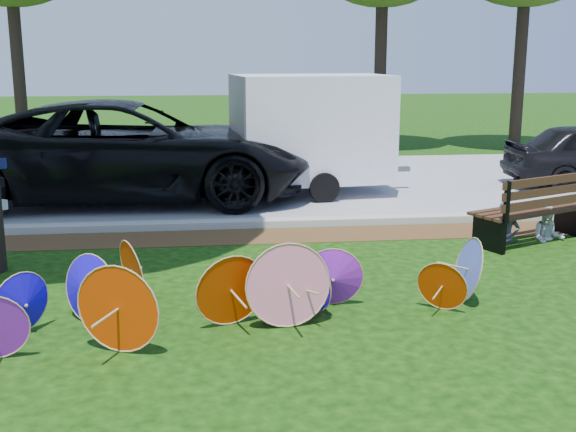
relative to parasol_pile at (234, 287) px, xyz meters
name	(u,v)px	position (x,y,z in m)	size (l,w,h in m)	color
ground	(261,348)	(0.24, -0.77, -0.39)	(90.00, 90.00, 0.00)	black
mulch_strip	(240,237)	(0.24, 3.73, -0.39)	(90.00, 1.00, 0.01)	#472D16
curb	(237,224)	(0.24, 4.43, -0.33)	(90.00, 0.30, 0.12)	#B7B5AD
street	(229,184)	(0.24, 8.58, -0.39)	(90.00, 8.00, 0.01)	gray
parasol_pile	(234,287)	(0.00, 0.00, 0.00)	(5.72, 2.17, 0.95)	#FF4775
black_van	(129,151)	(-1.78, 6.97, 0.61)	(3.31, 7.19, 2.00)	black
cargo_trailer	(312,128)	(1.93, 7.28, 0.99)	(3.09, 1.96, 2.76)	white
park_bench	(530,208)	(4.74, 2.94, 0.15)	(2.07, 0.79, 1.08)	black
person_left	(508,204)	(4.39, 2.99, 0.22)	(0.44, 0.29, 1.21)	#3D4153
person_right	(550,207)	(5.09, 2.99, 0.14)	(0.51, 0.40, 1.06)	silver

